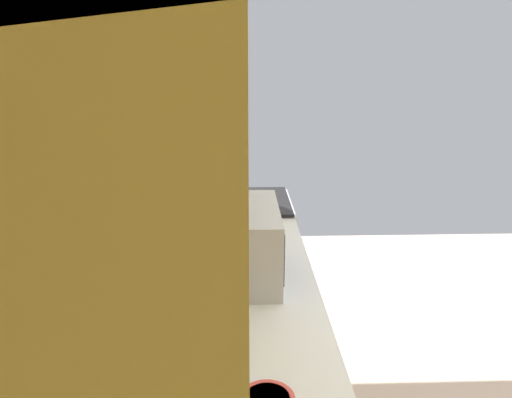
# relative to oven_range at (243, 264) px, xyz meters

# --- Properties ---
(wall_back) EXTENTS (3.89, 0.12, 2.84)m
(wall_back) POSITION_rel_oven_range_xyz_m (-1.32, 0.37, 0.96)
(wall_back) COLOR #EDC878
(wall_back) RESTS_ON ground_plane
(upper_cabinets) EXTENTS (2.18, 0.30, 0.62)m
(upper_cabinets) POSITION_rel_oven_range_xyz_m (-1.76, 0.16, 1.39)
(upper_cabinets) COLOR tan
(oven_range) EXTENTS (0.64, 0.64, 1.07)m
(oven_range) POSITION_rel_oven_range_xyz_m (0.00, 0.00, 0.00)
(oven_range) COLOR #B7BABF
(oven_range) RESTS_ON ground_plane
(microwave) EXTENTS (0.53, 0.37, 0.31)m
(microwave) POSITION_rel_oven_range_xyz_m (-1.05, 0.03, 0.58)
(microwave) COLOR #B7BABF
(microwave) RESTS_ON counter_run
(kettle) EXTENTS (0.16, 0.12, 0.19)m
(kettle) POSITION_rel_oven_range_xyz_m (-0.58, -0.05, 0.51)
(kettle) COLOR #B7BABF
(kettle) RESTS_ON counter_run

